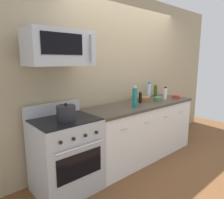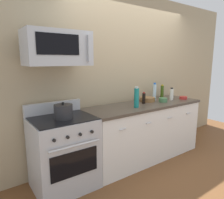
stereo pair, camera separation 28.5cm
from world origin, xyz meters
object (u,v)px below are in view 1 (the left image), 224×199
bottle_soy_sauce_dark (140,98)px  stockpot (66,113)px  bottle_vinegar_white (165,93)px  bottle_water_clear (149,91)px  bowl_green_glaze (158,99)px  bowl_wooden_salad (143,99)px  bottle_sparkling_teal (135,97)px  bowl_red_small (176,96)px  range_oven (66,154)px  bottle_olive_oil (156,91)px  microwave (59,48)px

bottle_soy_sauce_dark → stockpot: (-1.41, -0.08, 0.00)m
bottle_vinegar_white → bottle_water_clear: bearing=143.3°
bowl_green_glaze → stockpot: size_ratio=0.65×
bottle_vinegar_white → bowl_wooden_salad: (-0.43, 0.16, -0.07)m
bottle_soy_sauce_dark → bottle_water_clear: 0.39m
bottle_sparkling_teal → bowl_red_small: 1.15m
range_oven → bowl_wooden_salad: (1.59, 0.12, 0.49)m
bottle_sparkling_teal → bowl_green_glaze: (0.65, 0.05, -0.11)m
bottle_water_clear → bottle_soy_sauce_dark: bearing=-162.7°
bottle_soy_sauce_dark → bottle_water_clear: (0.37, 0.12, 0.06)m
bottle_olive_oil → stockpot: bottle_olive_oil is taller
range_oven → bottle_water_clear: bearing=4.7°
bottle_soy_sauce_dark → stockpot: 1.41m
range_oven → stockpot: 0.54m
bottle_vinegar_white → bottle_water_clear: size_ratio=0.72×
microwave → bottle_vinegar_white: size_ratio=3.38×
range_oven → bowl_red_small: size_ratio=7.88×
bottle_water_clear → microwave: bearing=-176.7°
microwave → bottle_water_clear: size_ratio=2.43×
bottle_sparkling_teal → bottle_vinegar_white: bearing=4.7°
bowl_wooden_salad → stockpot: (-1.59, -0.18, 0.05)m
bottle_vinegar_white → bottle_soy_sauce_dark: bearing=173.9°
bowl_wooden_salad → stockpot: bearing=-173.6°
stockpot → microwave: bearing=89.9°
bottle_soy_sauce_dark → bowl_red_small: bottle_soy_sauce_dark is taller
bottle_soy_sauce_dark → stockpot: size_ratio=0.84×
bowl_wooden_salad → stockpot: size_ratio=1.15×
bowl_red_small → bottle_water_clear: bearing=152.7°
bottle_soy_sauce_dark → bowl_wooden_salad: size_ratio=0.73×
bottle_vinegar_white → bowl_green_glaze: 0.26m
microwave → bowl_green_glaze: microwave is taller
bottle_vinegar_white → bowl_wooden_salad: bottle_vinegar_white is taller
bottle_olive_oil → stockpot: 2.06m
bowl_green_glaze → stockpot: 1.77m
bottle_soy_sauce_dark → bowl_green_glaze: bottle_soy_sauce_dark is taller
bottle_olive_oil → bowl_green_glaze: 0.39m
range_oven → bottle_water_clear: 1.88m
bottle_sparkling_teal → bowl_red_small: size_ratio=2.33×
bottle_olive_oil → bottle_sparkling_teal: bearing=-161.5°
bowl_green_glaze → microwave: bearing=176.5°
stockpot → bottle_water_clear: bearing=6.4°
bottle_soy_sauce_dark → range_oven: bearing=-178.7°
range_oven → bottle_olive_oil: 2.13m
bottle_water_clear → bottle_olive_oil: bearing=11.3°
bottle_olive_oil → bottle_soy_sauce_dark: bottle_olive_oil is taller
bottle_sparkling_teal → bowl_wooden_salad: (0.47, 0.23, -0.11)m
bottle_water_clear → bowl_red_small: bottle_water_clear is taller
bottle_sparkling_teal → bottle_soy_sauce_dark: bearing=25.9°
bottle_soy_sauce_dark → bottle_vinegar_white: bearing=-6.1°
bottle_vinegar_white → bowl_wooden_salad: size_ratio=0.86×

